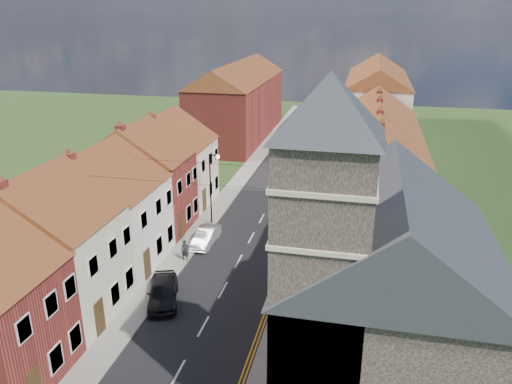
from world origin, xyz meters
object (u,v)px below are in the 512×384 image
Objects in this scene: lamppost at (211,184)px; car_near at (163,292)px; car_distant at (289,125)px; car_mid at (206,236)px; pedestrian_left at (185,250)px; church at (381,277)px.

car_near is at bearing -87.11° from lamppost.
lamppost is 12.46m from car_near.
lamppost is 36.81m from car_distant.
car_distant is (-0.03, 40.46, -0.06)m from car_mid.
pedestrian_left reaches higher than car_mid.
car_mid is (0.64, -3.77, -2.90)m from lamppost.
pedestrian_left is at bearing -79.00° from car_distant.
pedestrian_left is (-0.50, 5.27, 0.16)m from car_near.
pedestrian_left is (0.11, -6.86, -2.63)m from lamppost.
car_near is 8.35m from car_mid.
pedestrian_left is at bearing 143.08° from church.
car_mid is 2.45× the size of pedestrian_left.
church is 2.53× the size of lamppost.
car_distant is (-12.56, 53.36, -5.30)m from church.
lamppost reaches higher than car_near.
car_near is 1.14× the size of car_mid.
car_near reaches higher than car_distant.
car_mid is at bearing -78.31° from car_distant.
lamppost is at bearing 128.30° from church.
car_distant is at bearing 86.01° from pedestrian_left.
pedestrian_left is (-0.50, -43.54, 0.33)m from car_distant.
car_near is 2.79× the size of pedestrian_left.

